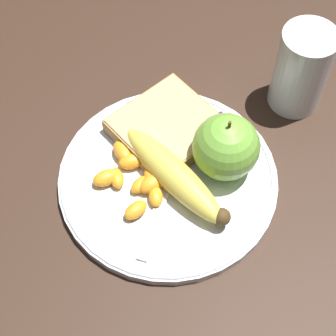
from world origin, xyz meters
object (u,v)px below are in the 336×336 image
object	(u,v)px
plate	(168,179)
juice_glass	(304,74)
fork	(170,177)
bread_slice	(167,128)
jam_packet	(216,133)
apple	(226,147)
banana	(177,174)

from	to	relation	value
plate	juice_glass	distance (m)	0.21
fork	plate	bearing A→B (deg)	73.54
plate	bread_slice	xyz separation A→B (m)	(-0.04, -0.05, 0.02)
bread_slice	jam_packet	world-z (taller)	same
apple	bread_slice	world-z (taller)	apple
apple	bread_slice	size ratio (longest dim) A/B	0.71
juice_glass	apple	size ratio (longest dim) A/B	1.32
juice_glass	jam_packet	bearing A→B (deg)	-5.73
juice_glass	jam_packet	world-z (taller)	juice_glass
plate	apple	world-z (taller)	apple
bread_slice	fork	bearing A→B (deg)	54.82
jam_packet	juice_glass	bearing A→B (deg)	174.27
apple	jam_packet	bearing A→B (deg)	-117.49
juice_glass	jam_packet	xyz separation A→B (m)	(0.13, -0.01, -0.03)
bread_slice	banana	bearing A→B (deg)	61.67
plate	jam_packet	bearing A→B (deg)	-174.25
fork	jam_packet	bearing A→B (deg)	-28.65
plate	apple	distance (m)	0.08
jam_packet	bread_slice	bearing A→B (deg)	-45.06
plate	juice_glass	xyz separation A→B (m)	(-0.20, 0.00, 0.05)
plate	juice_glass	world-z (taller)	juice_glass
apple	banana	distance (m)	0.06
apple	bread_slice	xyz separation A→B (m)	(0.02, -0.08, -0.03)
banana	jam_packet	size ratio (longest dim) A/B	4.17
banana	plate	bearing A→B (deg)	-71.58
apple	jam_packet	size ratio (longest dim) A/B	2.16
juice_glass	apple	world-z (taller)	juice_glass
banana	bread_slice	distance (m)	0.07
fork	jam_packet	xyz separation A→B (m)	(-0.08, -0.01, 0.01)
bread_slice	apple	bearing A→B (deg)	107.26
juice_glass	banana	size ratio (longest dim) A/B	0.68
jam_packet	fork	bearing A→B (deg)	7.36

